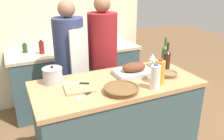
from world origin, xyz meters
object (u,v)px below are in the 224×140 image
at_px(roasting_pan, 134,70).
at_px(juice_jug, 160,72).
at_px(wine_bottle_green, 167,60).
at_px(person_cook_guest, 103,58).
at_px(wicker_basket, 121,89).
at_px(person_cook_aproned, 70,64).
at_px(stock_pot, 53,75).
at_px(condiment_bottle_short, 42,48).
at_px(knife_chef, 78,83).
at_px(condiment_bottle_tall, 25,48).
at_px(milk_jug, 155,77).
at_px(mixing_bowl, 169,74).
at_px(knife_paring, 84,95).
at_px(wine_bottle_dark, 165,55).
at_px(cutting_board, 79,88).
at_px(wine_glass_left, 153,57).

distance_m(roasting_pan, juice_jug, 0.29).
xyz_separation_m(wine_bottle_green, person_cook_guest, (-0.42, 0.68, -0.14)).
bearing_deg(wicker_basket, person_cook_aproned, 100.71).
bearing_deg(stock_pot, condiment_bottle_short, 86.03).
distance_m(juice_jug, knife_chef, 0.74).
xyz_separation_m(condiment_bottle_short, person_cook_guest, (0.62, -0.58, -0.06)).
height_order(roasting_pan, condiment_bottle_tall, roasting_pan).
bearing_deg(juice_jug, condiment_bottle_short, 117.94).
distance_m(milk_jug, person_cook_guest, 1.01).
distance_m(juice_jug, person_cook_guest, 0.94).
relative_size(stock_pot, mixing_bowl, 1.09).
height_order(mixing_bowl, juice_jug, juice_jug).
xyz_separation_m(knife_chef, knife_paring, (-0.01, -0.21, -0.02)).
height_order(roasting_pan, condiment_bottle_short, condiment_bottle_short).
bearing_deg(person_cook_aproned, knife_chef, -127.75).
bearing_deg(knife_chef, wine_bottle_dark, 5.01).
bearing_deg(wine_bottle_green, juice_jug, -136.87).
distance_m(condiment_bottle_short, person_cook_aproned, 0.62).
relative_size(cutting_board, knife_paring, 1.73).
distance_m(roasting_pan, wine_bottle_dark, 0.43).
distance_m(wine_bottle_green, person_cook_aproned, 1.09).
xyz_separation_m(wine_bottle_green, wine_glass_left, (-0.06, 0.16, -0.01)).
bearing_deg(juice_jug, wicker_basket, -177.21).
bearing_deg(condiment_bottle_short, person_cook_guest, -43.14).
relative_size(stock_pot, knife_paring, 1.15).
distance_m(wine_bottle_green, wine_bottle_dark, 0.12).
distance_m(juice_jug, milk_jug, 0.13).
distance_m(roasting_pan, knife_paring, 0.63).
xyz_separation_m(cutting_board, condiment_bottle_short, (-0.10, 1.32, 0.03)).
bearing_deg(wicker_basket, knife_paring, 168.01).
bearing_deg(condiment_bottle_tall, wicker_basket, -70.25).
height_order(roasting_pan, stock_pot, stock_pot).
height_order(stock_pot, condiment_bottle_short, stock_pot).
bearing_deg(roasting_pan, wicker_basket, -134.63).
bearing_deg(condiment_bottle_short, wicker_basket, -75.20).
xyz_separation_m(stock_pot, wine_bottle_green, (1.12, -0.17, 0.04)).
distance_m(juice_jug, wine_glass_left, 0.44).
relative_size(mixing_bowl, condiment_bottle_short, 0.89).
bearing_deg(milk_jug, wine_bottle_green, 41.56).
distance_m(stock_pot, wine_glass_left, 1.06).
height_order(stock_pot, mixing_bowl, stock_pot).
bearing_deg(stock_pot, knife_chef, -38.80).
xyz_separation_m(milk_jug, knife_paring, (-0.60, 0.13, -0.10)).
height_order(wine_bottle_green, person_cook_guest, person_cook_guest).
height_order(wicker_basket, wine_glass_left, wine_glass_left).
bearing_deg(person_cook_aproned, wine_bottle_dark, -61.52).
bearing_deg(roasting_pan, knife_paring, -159.60).
xyz_separation_m(condiment_bottle_tall, person_cook_guest, (0.82, -0.73, -0.04)).
bearing_deg(condiment_bottle_tall, wine_glass_left, -46.65).
distance_m(juice_jug, wine_bottle_green, 0.34).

